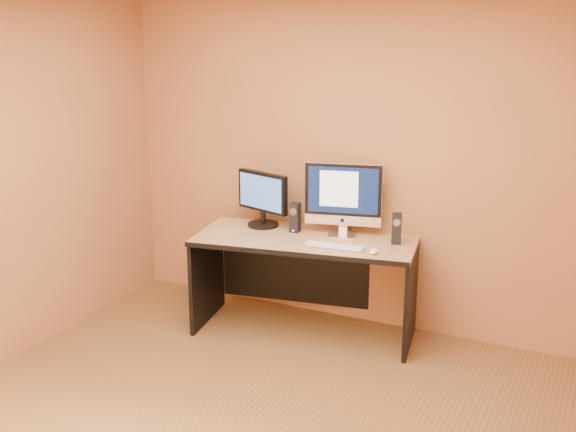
{
  "coord_description": "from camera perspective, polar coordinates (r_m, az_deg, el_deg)",
  "views": [
    {
      "loc": [
        1.9,
        -3.2,
        2.44
      ],
      "look_at": [
        -0.36,
        1.49,
        0.96
      ],
      "focal_mm": 45.0,
      "sensor_mm": 36.0,
      "label": 1
    }
  ],
  "objects": [
    {
      "name": "cable_b",
      "position": [
        5.68,
        4.06,
        -1.19
      ],
      "size": [
        0.09,
        0.17,
        0.01
      ],
      "primitive_type": "cylinder",
      "rotation": [
        1.57,
        0.0,
        -0.45
      ],
      "color": "black",
      "rests_on": "desk"
    },
    {
      "name": "walls",
      "position": [
        3.9,
        -4.76,
        -1.24
      ],
      "size": [
        4.0,
        4.0,
        2.6
      ],
      "primitive_type": null,
      "color": "#A87043",
      "rests_on": "ground"
    },
    {
      "name": "imac",
      "position": [
        5.51,
        4.34,
        1.32
      ],
      "size": [
        0.63,
        0.36,
        0.58
      ],
      "primitive_type": null,
      "rotation": [
        0.0,
        0.0,
        0.24
      ],
      "color": "silver",
      "rests_on": "desk"
    },
    {
      "name": "keyboard",
      "position": [
        5.29,
        3.65,
        -2.42
      ],
      "size": [
        0.46,
        0.16,
        0.02
      ],
      "primitive_type": "cube",
      "rotation": [
        0.0,
        0.0,
        0.08
      ],
      "color": "#B4B4B9",
      "rests_on": "desk"
    },
    {
      "name": "desk",
      "position": [
        5.65,
        1.36,
        -5.48
      ],
      "size": [
        1.78,
        1.01,
        0.78
      ],
      "primitive_type": null,
      "rotation": [
        0.0,
        0.0,
        0.17
      ],
      "color": "tan",
      "rests_on": "ground"
    },
    {
      "name": "mouse",
      "position": [
        5.19,
        6.79,
        -2.76
      ],
      "size": [
        0.09,
        0.12,
        0.04
      ],
      "primitive_type": "ellipsoid",
      "rotation": [
        0.0,
        0.0,
        0.26
      ],
      "color": "white",
      "rests_on": "desk"
    },
    {
      "name": "second_monitor",
      "position": [
        5.76,
        -2.0,
        1.32
      ],
      "size": [
        0.55,
        0.38,
        0.44
      ],
      "primitive_type": null,
      "rotation": [
        0.0,
        0.0,
        -0.28
      ],
      "color": "black",
      "rests_on": "desk"
    },
    {
      "name": "cable_a",
      "position": [
        5.66,
        5.11,
        -1.28
      ],
      "size": [
        0.13,
        0.2,
        0.01
      ],
      "primitive_type": "cylinder",
      "rotation": [
        1.57,
        0.0,
        0.54
      ],
      "color": "black",
      "rests_on": "desk"
    },
    {
      "name": "speaker_left",
      "position": [
        5.63,
        0.56,
        -0.12
      ],
      "size": [
        0.07,
        0.08,
        0.23
      ],
      "primitive_type": null,
      "rotation": [
        0.0,
        0.0,
        0.04
      ],
      "color": "black",
      "rests_on": "desk"
    },
    {
      "name": "speaker_right",
      "position": [
        5.41,
        8.58,
        -0.99
      ],
      "size": [
        0.09,
        0.09,
        0.23
      ],
      "primitive_type": null,
      "rotation": [
        0.0,
        0.0,
        0.28
      ],
      "color": "black",
      "rests_on": "desk"
    }
  ]
}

